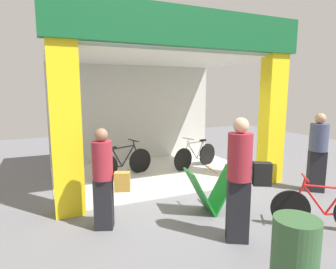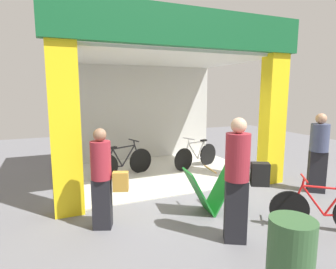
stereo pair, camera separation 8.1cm
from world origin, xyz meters
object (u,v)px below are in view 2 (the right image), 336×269
(pedestrian_0, at_px, (318,152))
(pedestrian_2, at_px, (103,179))
(bicycle_parked_0, at_px, (322,210))
(pedestrian_1, at_px, (238,178))
(bicycle_inside_0, at_px, (196,156))
(bicycle_inside_1, at_px, (124,162))
(trash_bin, at_px, (290,263))
(sandwich_board_sign, at_px, (210,190))

(pedestrian_0, bearing_deg, pedestrian_2, 178.01)
(bicycle_parked_0, relative_size, pedestrian_1, 0.70)
(bicycle_inside_0, bearing_deg, bicycle_inside_1, 179.46)
(bicycle_parked_0, bearing_deg, bicycle_inside_0, 90.92)
(bicycle_inside_1, relative_size, trash_bin, 1.74)
(bicycle_inside_1, distance_m, bicycle_parked_0, 4.45)
(bicycle_inside_0, distance_m, pedestrian_2, 3.93)
(sandwich_board_sign, height_order, pedestrian_2, pedestrian_2)
(pedestrian_1, bearing_deg, bicycle_inside_0, 69.94)
(bicycle_inside_1, height_order, trash_bin, trash_bin)
(bicycle_parked_0, bearing_deg, bicycle_inside_1, 118.40)
(pedestrian_0, xyz_separation_m, pedestrian_2, (-4.47, 0.15, -0.08))
(bicycle_parked_0, height_order, pedestrian_1, pedestrian_1)
(bicycle_inside_0, height_order, bicycle_parked_0, bicycle_inside_0)
(pedestrian_0, relative_size, pedestrian_2, 1.06)
(pedestrian_1, bearing_deg, bicycle_inside_1, 101.25)
(bicycle_inside_0, xyz_separation_m, trash_bin, (-1.60, -4.87, 0.11))
(pedestrian_0, bearing_deg, bicycle_parked_0, -138.05)
(pedestrian_1, distance_m, pedestrian_2, 2.04)
(bicycle_inside_0, height_order, bicycle_inside_1, bicycle_inside_1)
(sandwich_board_sign, distance_m, pedestrian_1, 1.14)
(bicycle_parked_0, relative_size, sandwich_board_sign, 1.35)
(bicycle_inside_0, distance_m, bicycle_parked_0, 3.90)
(pedestrian_1, xyz_separation_m, trash_bin, (-0.27, -1.23, -0.48))
(bicycle_inside_0, distance_m, pedestrian_1, 3.92)
(bicycle_inside_0, xyz_separation_m, pedestrian_2, (-3.01, -2.48, 0.45))
(trash_bin, bearing_deg, pedestrian_2, 120.60)
(bicycle_inside_0, bearing_deg, pedestrian_1, -110.06)
(bicycle_inside_0, relative_size, pedestrian_0, 0.91)
(bicycle_parked_0, distance_m, pedestrian_0, 1.96)
(bicycle_inside_1, relative_size, pedestrian_0, 0.95)
(pedestrian_0, bearing_deg, bicycle_inside_0, 119.02)
(pedestrian_0, bearing_deg, trash_bin, -143.96)
(sandwich_board_sign, height_order, trash_bin, trash_bin)
(bicycle_inside_1, bearing_deg, pedestrian_0, -37.06)
(pedestrian_1, relative_size, trash_bin, 1.95)
(pedestrian_1, bearing_deg, trash_bin, -102.35)
(bicycle_inside_0, bearing_deg, pedestrian_0, -60.98)
(bicycle_inside_0, xyz_separation_m, bicycle_inside_1, (-2.06, 0.02, 0.01))
(bicycle_inside_0, xyz_separation_m, pedestrian_1, (-1.33, -3.64, 0.58))
(bicycle_parked_0, xyz_separation_m, trash_bin, (-1.66, -0.97, 0.12))
(bicycle_inside_1, height_order, pedestrian_2, pedestrian_2)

